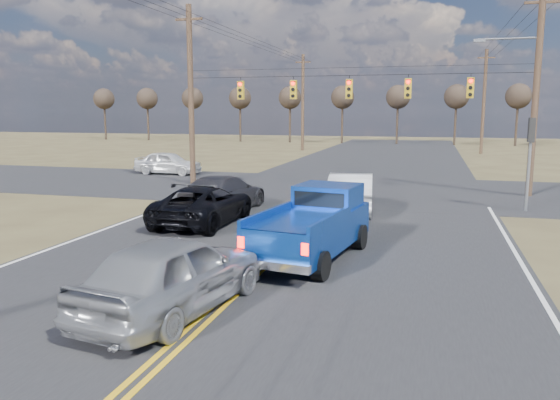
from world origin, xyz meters
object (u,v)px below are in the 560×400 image
(black_suv, at_px, (204,205))
(dgrey_car_queue, at_px, (223,194))
(white_car_queue, at_px, (351,192))
(cross_car_west, at_px, (168,163))
(silver_suv, at_px, (174,273))
(pickup_truck, at_px, (314,225))

(black_suv, xyz_separation_m, dgrey_car_queue, (-0.24, 2.53, 0.05))
(white_car_queue, relative_size, cross_car_west, 1.12)
(silver_suv, xyz_separation_m, dgrey_car_queue, (-3.24, 11.08, -0.07))
(pickup_truck, height_order, silver_suv, pickup_truck)
(white_car_queue, bearing_deg, dgrey_car_queue, 8.96)
(black_suv, bearing_deg, dgrey_car_queue, -83.40)
(black_suv, bearing_deg, silver_suv, 110.68)
(pickup_truck, relative_size, cross_car_west, 1.24)
(pickup_truck, xyz_separation_m, white_car_queue, (-0.01, 7.54, -0.14))
(dgrey_car_queue, bearing_deg, pickup_truck, 133.82)
(pickup_truck, height_order, black_suv, pickup_truck)
(pickup_truck, distance_m, dgrey_car_queue, 8.04)
(pickup_truck, relative_size, dgrey_car_queue, 1.05)
(pickup_truck, distance_m, white_car_queue, 7.54)
(silver_suv, relative_size, cross_car_west, 1.11)
(black_suv, xyz_separation_m, white_car_queue, (4.93, 3.92, 0.10))
(black_suv, distance_m, cross_car_west, 16.83)
(pickup_truck, bearing_deg, cross_car_west, 136.14)
(white_car_queue, xyz_separation_m, cross_car_west, (-13.69, 10.45, -0.06))
(dgrey_car_queue, bearing_deg, black_suv, 99.04)
(dgrey_car_queue, height_order, cross_car_west, dgrey_car_queue)
(pickup_truck, bearing_deg, black_suv, 152.63)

